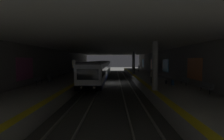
{
  "coord_description": "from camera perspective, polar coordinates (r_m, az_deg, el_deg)",
  "views": [
    {
      "loc": [
        -27.38,
        -0.53,
        3.89
      ],
      "look_at": [
        11.31,
        0.05,
        1.51
      ],
      "focal_mm": 26.11,
      "sensor_mm": 36.0,
      "label": 1
    }
  ],
  "objects": [
    {
      "name": "bench_right_near",
      "position": [
        21.3,
        -24.38,
        -3.04
      ],
      "size": [
        1.7,
        0.47,
        0.86
      ],
      "color": "#262628",
      "rests_on": "platform_right"
    },
    {
      "name": "pillar_far",
      "position": [
        32.83,
        7.54,
        2.51
      ],
      "size": [
        0.56,
        0.56,
        4.55
      ],
      "color": "gray",
      "rests_on": "platform_left"
    },
    {
      "name": "ground_plane",
      "position": [
        27.66,
        -0.26,
        -4.56
      ],
      "size": [
        120.0,
        120.0,
        0.0
      ],
      "primitive_type": "plane",
      "color": "#42423F"
    },
    {
      "name": "bench_left_mid",
      "position": [
        20.4,
        24.0,
        -3.31
      ],
      "size": [
        1.7,
        0.47,
        0.86
      ],
      "color": "#262628",
      "rests_on": "platform_left"
    },
    {
      "name": "backpack_on_floor",
      "position": [
        20.59,
        18.35,
        -4.03
      ],
      "size": [
        0.3,
        0.2,
        0.4
      ],
      "color": "black",
      "rests_on": "platform_left"
    },
    {
      "name": "metro_train",
      "position": [
        34.29,
        -3.72,
        0.39
      ],
      "size": [
        35.38,
        2.83,
        3.49
      ],
      "color": "#B7BCC6",
      "rests_on": "track_right"
    },
    {
      "name": "track_left",
      "position": [
        27.69,
        4.31,
        -4.4
      ],
      "size": [
        60.0,
        1.53,
        0.16
      ],
      "color": "gray",
      "rests_on": "ground"
    },
    {
      "name": "suitcase_rolling",
      "position": [
        19.65,
        20.36,
        -4.14
      ],
      "size": [
        0.44,
        0.21,
        0.89
      ],
      "color": "navy",
      "rests_on": "platform_left"
    },
    {
      "name": "trash_bin",
      "position": [
        22.33,
        -21.08,
        -2.92
      ],
      "size": [
        0.44,
        0.44,
        0.85
      ],
      "color": "#595B5E",
      "rests_on": "platform_right"
    },
    {
      "name": "ceiling_slab",
      "position": [
        27.45,
        -0.26,
        7.51
      ],
      "size": [
        60.0,
        19.4,
        0.4
      ],
      "color": "beige",
      "rests_on": "wall_left"
    },
    {
      "name": "track_right",
      "position": [
        27.78,
        -4.81,
        -4.37
      ],
      "size": [
        60.0,
        1.53,
        0.16
      ],
      "color": "gray",
      "rests_on": "ground"
    },
    {
      "name": "platform_right",
      "position": [
        28.48,
        -13.57,
        -3.36
      ],
      "size": [
        60.0,
        5.3,
        1.06
      ],
      "color": "#A8A59E",
      "rests_on": "ground"
    },
    {
      "name": "bench_right_far",
      "position": [
        30.73,
        -16.31,
        -0.94
      ],
      "size": [
        1.7,
        0.47,
        0.86
      ],
      "color": "#262628",
      "rests_on": "platform_right"
    },
    {
      "name": "person_boarding",
      "position": [
        20.74,
        13.64,
        -2.12
      ],
      "size": [
        0.6,
        0.22,
        1.56
      ],
      "color": "#2F2F2F",
      "rests_on": "platform_left"
    },
    {
      "name": "pillar_near",
      "position": [
        15.8,
        14.85,
        1.35
      ],
      "size": [
        0.56,
        0.56,
        4.55
      ],
      "color": "gray",
      "rests_on": "platform_left"
    },
    {
      "name": "bench_left_far",
      "position": [
        34.17,
        14.4,
        -0.47
      ],
      "size": [
        1.7,
        0.47,
        0.86
      ],
      "color": "#262628",
      "rests_on": "platform_left"
    },
    {
      "name": "bench_right_mid",
      "position": [
        24.54,
        -20.85,
        -2.13
      ],
      "size": [
        1.7,
        0.47,
        0.86
      ],
      "color": "#262628",
      "rests_on": "platform_right"
    },
    {
      "name": "person_waiting_near",
      "position": [
        39.93,
        9.35,
        0.63
      ],
      "size": [
        0.6,
        0.22,
        1.59
      ],
      "color": "#353535",
      "rests_on": "platform_left"
    },
    {
      "name": "person_walking_mid",
      "position": [
        41.98,
        -7.93,
        0.8
      ],
      "size": [
        0.6,
        0.22,
        1.61
      ],
      "color": "#393939",
      "rests_on": "platform_right"
    },
    {
      "name": "person_standing_far",
      "position": [
        30.99,
        -12.73,
        -0.06
      ],
      "size": [
        0.6,
        0.24,
        1.74
      ],
      "color": "#2B2B2B",
      "rests_on": "platform_right"
    },
    {
      "name": "wall_right",
      "position": [
        29.16,
        -19.17,
        1.19
      ],
      "size": [
        60.0,
        0.56,
        5.6
      ],
      "color": "slate",
      "rests_on": "ground"
    },
    {
      "name": "wall_left",
      "position": [
        28.86,
        18.85,
        1.17
      ],
      "size": [
        60.0,
        0.56,
        5.6
      ],
      "color": "slate",
      "rests_on": "ground"
    },
    {
      "name": "platform_left",
      "position": [
        28.23,
        13.18,
        -3.42
      ],
      "size": [
        60.0,
        5.3,
        1.06
      ],
      "color": "#A8A59E",
      "rests_on": "ground"
    },
    {
      "name": "bench_left_near",
      "position": [
        16.43,
        30.12,
        -5.06
      ],
      "size": [
        1.7,
        0.47,
        0.86
      ],
      "color": "#262628",
      "rests_on": "platform_left"
    }
  ]
}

